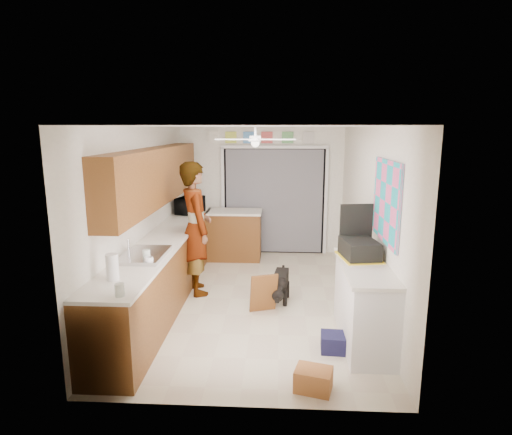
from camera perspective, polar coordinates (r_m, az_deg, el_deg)
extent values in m
plane|color=beige|center=(6.43, -0.20, -10.82)|extent=(5.00, 5.00, 0.00)
plane|color=white|center=(5.94, -0.21, 12.05)|extent=(5.00, 5.00, 0.00)
plane|color=white|center=(8.52, 0.76, 3.55)|extent=(3.20, 0.00, 3.20)
plane|color=white|center=(3.66, -2.47, -7.79)|extent=(3.20, 0.00, 3.20)
plane|color=white|center=(6.36, -14.76, 0.30)|extent=(0.00, 5.00, 5.00)
plane|color=white|center=(6.18, 14.77, -0.02)|extent=(0.00, 5.00, 5.00)
cube|color=brown|center=(6.47, -11.84, -6.68)|extent=(0.60, 4.80, 0.90)
cube|color=white|center=(6.34, -11.93, -2.65)|extent=(0.62, 4.80, 0.04)
cube|color=brown|center=(6.42, -13.11, 5.47)|extent=(0.32, 4.00, 0.80)
cube|color=silver|center=(5.41, -14.66, -4.91)|extent=(0.50, 0.76, 0.06)
cylinder|color=silver|center=(5.44, -16.62, -3.88)|extent=(0.03, 0.03, 0.22)
cube|color=brown|center=(8.22, -2.88, -2.45)|extent=(1.00, 0.60, 0.90)
cube|color=white|center=(8.12, -2.92, 0.76)|extent=(1.04, 0.64, 0.04)
cube|color=black|center=(8.52, 2.43, 2.17)|extent=(2.00, 0.06, 2.10)
cube|color=gray|center=(8.48, 2.43, 2.13)|extent=(1.90, 0.03, 2.05)
cube|color=white|center=(8.56, -4.42, 2.20)|extent=(0.06, 0.04, 2.10)
cube|color=white|center=(8.54, 9.29, 2.05)|extent=(0.06, 0.04, 2.10)
cube|color=white|center=(8.37, 2.49, 9.37)|extent=(2.10, 0.04, 0.06)
cube|color=#D5E54C|center=(8.45, -3.37, 10.61)|extent=(0.22, 0.02, 0.22)
cube|color=#5398DF|center=(8.42, -0.96, 10.62)|extent=(0.22, 0.02, 0.22)
cube|color=#D1504E|center=(8.40, 1.47, 10.62)|extent=(0.22, 0.02, 0.22)
cube|color=#64B065|center=(8.40, 4.24, 10.59)|extent=(0.22, 0.02, 0.22)
cube|color=beige|center=(8.42, 7.01, 10.54)|extent=(0.22, 0.02, 0.22)
cube|color=silver|center=(8.50, -5.75, 10.58)|extent=(0.22, 0.02, 0.26)
cube|color=white|center=(5.24, 14.22, -11.31)|extent=(0.50, 1.40, 0.90)
cube|color=white|center=(5.08, 14.37, -6.42)|extent=(0.54, 1.44, 0.04)
cube|color=#F75B9A|center=(5.15, 16.98, 2.07)|extent=(0.03, 1.15, 0.95)
cube|color=white|center=(6.14, -0.10, 10.36)|extent=(1.14, 1.14, 0.24)
imported|color=black|center=(7.93, -8.77, 1.62)|extent=(0.50, 0.62, 0.30)
imported|color=white|center=(5.10, -14.10, -5.58)|extent=(0.12, 0.12, 0.08)
cylinder|color=silver|center=(4.22, -17.73, -9.19)|extent=(0.10, 0.10, 0.12)
cylinder|color=silver|center=(5.22, -14.40, -4.90)|extent=(0.11, 0.11, 0.13)
cylinder|color=white|center=(4.66, -18.62, -6.29)|extent=(0.17, 0.17, 0.28)
cube|color=black|center=(5.31, 13.62, -4.10)|extent=(0.46, 0.57, 0.22)
cube|color=yellow|center=(5.34, 13.56, -5.23)|extent=(0.52, 0.64, 0.02)
cube|color=black|center=(5.53, 13.21, -0.78)|extent=(0.42, 0.09, 0.50)
cube|color=#B96B3A|center=(4.43, 7.66, -20.62)|extent=(0.40, 0.34, 0.22)
cube|color=#141432|center=(5.12, 10.54, -16.08)|extent=(0.34, 0.29, 0.20)
cube|color=brown|center=(5.90, 1.02, -10.03)|extent=(0.40, 0.25, 0.55)
imported|color=white|center=(6.48, -8.05, -1.44)|extent=(0.74, 0.86, 2.01)
cube|color=black|center=(6.28, 3.34, -8.96)|extent=(0.35, 0.66, 0.50)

